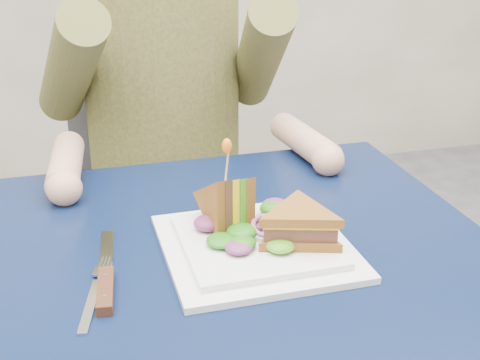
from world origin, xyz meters
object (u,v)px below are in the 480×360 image
object	(u,v)px
fork	(95,293)
knife	(106,283)
diner	(162,39)
chair	(161,181)
plate	(256,245)
sandwich_flat	(300,225)
sandwich_upright	(227,206)
table	(241,301)

from	to	relation	value
fork	knife	size ratio (longest dim) A/B	0.80
diner	chair	bearing A→B (deg)	90.00
fork	plate	bearing A→B (deg)	13.16
sandwich_flat	sandwich_upright	world-z (taller)	sandwich_upright
sandwich_flat	sandwich_upright	bearing A→B (deg)	140.64
sandwich_upright	fork	bearing A→B (deg)	-153.74
sandwich_flat	knife	world-z (taller)	sandwich_flat
diner	knife	xyz separation A→B (m)	(-0.19, -0.65, -0.18)
plate	knife	world-z (taller)	plate
sandwich_flat	table	bearing A→B (deg)	163.86
diner	plate	world-z (taller)	diner
diner	knife	world-z (taller)	diner
knife	chair	bearing A→B (deg)	75.90
plate	sandwich_flat	size ratio (longest dim) A/B	1.58
sandwich_upright	fork	size ratio (longest dim) A/B	0.69
plate	fork	distance (m)	0.24
table	diner	size ratio (longest dim) A/B	1.01
chair	fork	distance (m)	0.83
chair	sandwich_flat	size ratio (longest dim) A/B	5.65
table	plate	xyz separation A→B (m)	(0.02, 0.00, 0.09)
table	sandwich_flat	world-z (taller)	sandwich_flat
knife	plate	bearing A→B (deg)	10.09
fork	knife	distance (m)	0.02
chair	sandwich_flat	bearing A→B (deg)	-84.02
fork	table	bearing A→B (deg)	14.01
chair	sandwich_upright	world-z (taller)	chair
plate	knife	distance (m)	0.22
sandwich_upright	chair	bearing A→B (deg)	89.43
fork	knife	bearing A→B (deg)	45.19
table	chair	distance (m)	0.74
diner	fork	xyz separation A→B (m)	(-0.21, -0.67, -0.18)
sandwich_upright	fork	world-z (taller)	sandwich_upright
plate	sandwich_flat	xyz separation A→B (m)	(0.06, -0.03, 0.04)
plate	fork	size ratio (longest dim) A/B	1.47
chair	sandwich_upright	distance (m)	0.72
chair	plate	distance (m)	0.75
diner	knife	distance (m)	0.70
plate	sandwich_upright	bearing A→B (deg)	123.98
sandwich_flat	knife	bearing A→B (deg)	-177.17
diner	sandwich_flat	xyz separation A→B (m)	(0.08, -0.64, -0.14)
table	sandwich_flat	xyz separation A→B (m)	(0.08, -0.02, 0.12)
table	sandwich_upright	size ratio (longest dim) A/B	6.11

